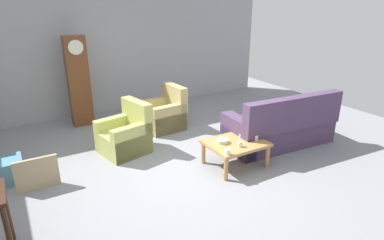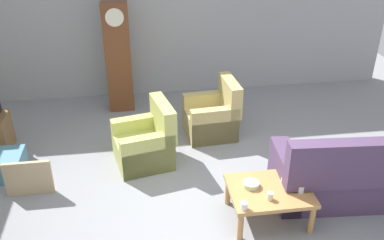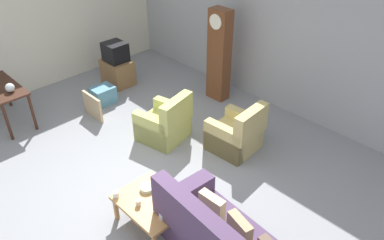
% 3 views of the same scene
% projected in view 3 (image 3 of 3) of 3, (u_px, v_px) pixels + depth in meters
% --- Properties ---
extents(ground_plane, '(10.40, 10.40, 0.00)m').
position_uv_depth(ground_plane, '(141.00, 185.00, 5.96)').
color(ground_plane, gray).
extents(garage_door_wall, '(8.40, 0.16, 3.20)m').
position_uv_depth(garage_door_wall, '(285.00, 31.00, 7.17)').
color(garage_door_wall, '#9EA0A5').
rests_on(garage_door_wall, ground_plane).
extents(pegboard_wall_left, '(0.12, 6.40, 2.88)m').
position_uv_depth(pegboard_wall_left, '(27.00, 25.00, 7.89)').
color(pegboard_wall_left, beige).
rests_on(pegboard_wall_left, ground_plane).
extents(armchair_olive_near, '(0.93, 0.91, 0.92)m').
position_uv_depth(armchair_olive_near, '(165.00, 124.00, 6.83)').
color(armchair_olive_near, tan).
rests_on(armchair_olive_near, ground_plane).
extents(armchair_olive_far, '(0.84, 0.82, 0.92)m').
position_uv_depth(armchair_olive_far, '(236.00, 135.00, 6.56)').
color(armchair_olive_far, tan).
rests_on(armchair_olive_far, ground_plane).
extents(coffee_table_wood, '(0.96, 0.76, 0.43)m').
position_uv_depth(coffee_table_wood, '(152.00, 204.00, 5.13)').
color(coffee_table_wood, '#B27F47').
rests_on(coffee_table_wood, ground_plane).
extents(console_table_dark, '(1.30, 0.56, 0.79)m').
position_uv_depth(console_table_dark, '(3.00, 91.00, 7.09)').
color(console_table_dark, '#381E14').
rests_on(console_table_dark, ground_plane).
extents(grandfather_clock, '(0.44, 0.30, 1.94)m').
position_uv_depth(grandfather_clock, '(219.00, 56.00, 7.73)').
color(grandfather_clock, brown).
rests_on(grandfather_clock, ground_plane).
extents(tv_stand_cabinet, '(0.68, 0.52, 0.58)m').
position_uv_depth(tv_stand_cabinet, '(118.00, 72.00, 8.63)').
color(tv_stand_cabinet, brown).
rests_on(tv_stand_cabinet, ground_plane).
extents(tv_crt, '(0.48, 0.44, 0.42)m').
position_uv_depth(tv_crt, '(115.00, 52.00, 8.35)').
color(tv_crt, black).
rests_on(tv_crt, tv_stand_cabinet).
extents(framed_picture_leaning, '(0.60, 0.05, 0.49)m').
position_uv_depth(framed_picture_leaning, '(93.00, 106.00, 7.46)').
color(framed_picture_leaning, tan).
rests_on(framed_picture_leaning, ground_plane).
extents(storage_box_blue, '(0.39, 0.46, 0.36)m').
position_uv_depth(storage_box_blue, '(103.00, 95.00, 7.97)').
color(storage_box_blue, teal).
rests_on(storage_box_blue, ground_plane).
extents(glass_dome_cloche, '(0.16, 0.16, 0.16)m').
position_uv_depth(glass_dome_cloche, '(10.00, 88.00, 6.80)').
color(glass_dome_cloche, silver).
rests_on(glass_dome_cloche, console_table_dark).
extents(cup_white_porcelain, '(0.08, 0.08, 0.09)m').
position_uv_depth(cup_white_porcelain, '(116.00, 194.00, 5.13)').
color(cup_white_porcelain, white).
rests_on(cup_white_porcelain, coffee_table_wood).
extents(cup_blue_rimmed, '(0.07, 0.07, 0.08)m').
position_uv_depth(cup_blue_rimmed, '(162.00, 216.00, 4.81)').
color(cup_blue_rimmed, silver).
rests_on(cup_blue_rimmed, coffee_table_wood).
extents(cup_cream_tall, '(0.07, 0.07, 0.09)m').
position_uv_depth(cup_cream_tall, '(138.00, 203.00, 5.00)').
color(cup_cream_tall, beige).
rests_on(cup_cream_tall, coffee_table_wood).
extents(bowl_white_stacked, '(0.17, 0.17, 0.06)m').
position_uv_depth(bowl_white_stacked, '(171.00, 205.00, 4.99)').
color(bowl_white_stacked, white).
rests_on(bowl_white_stacked, coffee_table_wood).
extents(bowl_shallow_green, '(0.20, 0.20, 0.06)m').
position_uv_depth(bowl_shallow_green, '(147.00, 188.00, 5.25)').
color(bowl_shallow_green, '#B2C69E').
rests_on(bowl_shallow_green, coffee_table_wood).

